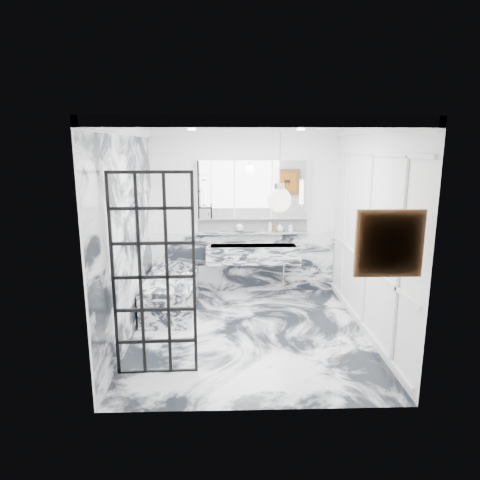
{
  "coord_description": "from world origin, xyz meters",
  "views": [
    {
      "loc": [
        -0.29,
        -5.55,
        2.55
      ],
      "look_at": [
        -0.11,
        0.5,
        1.21
      ],
      "focal_mm": 32.0,
      "sensor_mm": 36.0,
      "label": 1
    }
  ],
  "objects_px": {
    "mirror_cabinet": "(253,189)",
    "crittall_door": "(154,277)",
    "bathtub": "(172,293)",
    "trough_sink": "(253,254)"
  },
  "relations": [
    {
      "from": "crittall_door",
      "to": "mirror_cabinet",
      "type": "relative_size",
      "value": 1.2
    },
    {
      "from": "crittall_door",
      "to": "bathtub",
      "type": "xyz_separation_m",
      "value": [
        -0.07,
        1.93,
        -0.87
      ]
    },
    {
      "from": "crittall_door",
      "to": "bathtub",
      "type": "height_order",
      "value": "crittall_door"
    },
    {
      "from": "crittall_door",
      "to": "trough_sink",
      "type": "distance_m",
      "value": 2.91
    },
    {
      "from": "trough_sink",
      "to": "bathtub",
      "type": "bearing_deg",
      "value": -153.52
    },
    {
      "from": "crittall_door",
      "to": "bathtub",
      "type": "distance_m",
      "value": 2.12
    },
    {
      "from": "trough_sink",
      "to": "mirror_cabinet",
      "type": "xyz_separation_m",
      "value": [
        -0.0,
        0.17,
        1.09
      ]
    },
    {
      "from": "crittall_door",
      "to": "mirror_cabinet",
      "type": "height_order",
      "value": "mirror_cabinet"
    },
    {
      "from": "mirror_cabinet",
      "to": "bathtub",
      "type": "relative_size",
      "value": 1.15
    },
    {
      "from": "mirror_cabinet",
      "to": "crittall_door",
      "type": "bearing_deg",
      "value": -114.37
    }
  ]
}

